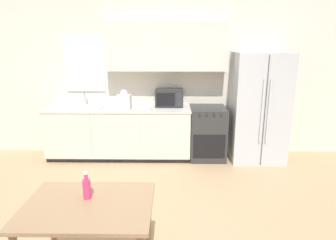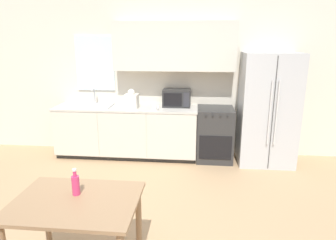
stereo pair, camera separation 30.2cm
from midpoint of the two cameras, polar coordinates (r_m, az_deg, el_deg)
The scene contains 11 objects.
ground_plane at distance 3.59m, azimuth -3.68°, elevation -18.77°, with size 12.00×12.00×0.00m, color tan.
wall_back at distance 5.25m, azimuth 0.52°, elevation 9.25°, with size 12.00×0.38×2.70m.
kitchen_counter at distance 5.24m, azimuth -6.20°, elevation -2.19°, with size 2.43×0.65×0.89m.
oven_range at distance 5.16m, azimuth 10.55°, elevation -2.66°, with size 0.60×0.63×0.89m.
refrigerator at distance 5.15m, azimuth 20.05°, elevation 1.88°, with size 0.88×0.74×1.80m.
kitchen_sink at distance 5.29m, azimuth -12.71°, elevation 2.78°, with size 0.69×0.43×0.28m.
microwave at distance 5.11m, azimuth 3.38°, elevation 4.22°, with size 0.47×0.32×0.29m.
coffee_mug at distance 4.83m, azimuth -0.77°, elevation 2.35°, with size 0.12×0.09×0.09m.
grocery_bag_0 at distance 4.97m, azimuth -5.25°, elevation 3.79°, with size 0.23×0.20×0.32m.
dining_table at distance 2.64m, azimuth -13.78°, elevation -16.84°, with size 1.02×0.76×0.73m.
drink_bottle at distance 2.63m, azimuth -14.01°, elevation -11.87°, with size 0.06×0.06×0.23m.
Camera 2 is at (0.66, -2.93, 2.00)m, focal length 32.00 mm.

